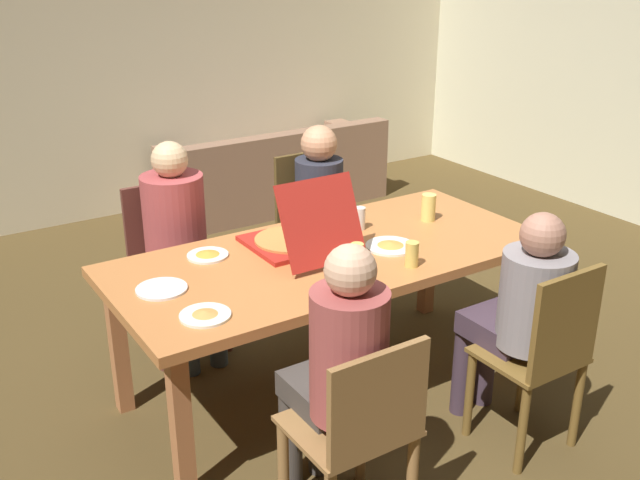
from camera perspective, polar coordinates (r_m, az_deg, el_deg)
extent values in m
plane|color=#4B3A1D|center=(4.04, 0.78, -11.14)|extent=(20.00, 20.00, 0.00)
cube|color=beige|center=(6.44, -16.13, 14.23)|extent=(7.14, 0.12, 2.85)
cube|color=beige|center=(6.68, 22.80, 13.67)|extent=(0.12, 5.61, 2.85)
cube|color=#BD723B|center=(3.68, 0.84, -1.31)|extent=(2.19, 0.99, 0.05)
cube|color=#B46E43|center=(3.17, -10.66, -14.05)|extent=(0.08, 0.08, 0.73)
cube|color=#B46E43|center=(4.18, 15.32, -5.01)|extent=(0.08, 0.08, 0.73)
cube|color=#B46E43|center=(3.80, -15.29, -7.90)|extent=(0.08, 0.08, 0.73)
cube|color=#B46E43|center=(4.68, 8.32, -1.44)|extent=(0.08, 0.08, 0.73)
cylinder|color=olive|center=(3.14, -2.84, -17.17)|extent=(0.05, 0.05, 0.45)
cylinder|color=olive|center=(3.31, 3.20, -14.85)|extent=(0.05, 0.05, 0.45)
cube|color=olive|center=(2.96, 2.16, -14.12)|extent=(0.45, 0.41, 0.02)
cube|color=olive|center=(2.71, 4.57, -12.42)|extent=(0.43, 0.03, 0.41)
cylinder|color=#413B36|center=(3.28, -2.28, -14.97)|extent=(0.10, 0.10, 0.47)
cylinder|color=#413B36|center=(3.34, -0.03, -14.16)|extent=(0.10, 0.10, 0.47)
cube|color=#413B36|center=(3.04, 0.34, -11.65)|extent=(0.27, 0.33, 0.11)
cylinder|color=#9B4542|center=(2.79, 2.25, -8.83)|extent=(0.30, 0.30, 0.52)
sphere|color=#E1AF8C|center=(2.63, 2.36, -2.35)|extent=(0.19, 0.19, 0.19)
cylinder|color=brown|center=(4.79, 2.91, -2.45)|extent=(0.05, 0.05, 0.45)
cylinder|color=brown|center=(4.60, -0.80, -3.48)|extent=(0.05, 0.05, 0.45)
cylinder|color=brown|center=(5.05, 0.59, -1.06)|extent=(0.05, 0.05, 0.45)
cylinder|color=brown|center=(4.88, -3.00, -1.97)|extent=(0.05, 0.05, 0.45)
cube|color=brown|center=(4.73, -0.08, 0.40)|extent=(0.43, 0.42, 0.02)
cube|color=brown|center=(4.80, -1.33, 3.93)|extent=(0.41, 0.03, 0.49)
cylinder|color=#323942|center=(4.61, 2.99, -3.35)|extent=(0.10, 0.10, 0.47)
cylinder|color=#323942|center=(4.53, 1.45, -3.79)|extent=(0.10, 0.10, 0.47)
cube|color=#323942|center=(4.57, 1.13, 0.40)|extent=(0.27, 0.36, 0.11)
cylinder|color=#2C2D39|center=(4.64, -0.08, 3.62)|extent=(0.30, 0.30, 0.44)
sphere|color=tan|center=(4.54, -0.08, 7.47)|extent=(0.23, 0.23, 0.23)
cylinder|color=brown|center=(3.63, 11.47, -11.56)|extent=(0.04, 0.04, 0.45)
cylinder|color=brown|center=(3.86, 15.40, -9.76)|extent=(0.04, 0.04, 0.45)
cylinder|color=brown|center=(3.45, 15.35, -13.96)|extent=(0.04, 0.04, 0.45)
cylinder|color=brown|center=(3.69, 19.23, -11.86)|extent=(0.04, 0.04, 0.45)
cube|color=brown|center=(3.53, 15.77, -8.54)|extent=(0.42, 0.39, 0.02)
cube|color=brown|center=(3.32, 18.48, -6.16)|extent=(0.40, 0.03, 0.46)
cylinder|color=#3E2E39|center=(3.78, 10.94, -9.86)|extent=(0.10, 0.10, 0.47)
cylinder|color=#3E2E39|center=(3.88, 12.66, -9.14)|extent=(0.10, 0.10, 0.47)
cube|color=#3E2E39|center=(3.60, 13.86, -6.62)|extent=(0.29, 0.34, 0.11)
cylinder|color=gray|center=(3.40, 16.25, -4.45)|extent=(0.32, 0.32, 0.44)
sphere|color=#A9745E|center=(3.28, 16.82, 0.39)|extent=(0.20, 0.20, 0.20)
cylinder|color=brown|center=(4.27, -7.21, -5.78)|extent=(0.05, 0.05, 0.45)
cylinder|color=brown|center=(4.15, -12.14, -7.08)|extent=(0.05, 0.05, 0.45)
cylinder|color=brown|center=(4.58, -9.29, -3.89)|extent=(0.05, 0.05, 0.45)
cylinder|color=brown|center=(4.46, -13.92, -5.03)|extent=(0.05, 0.05, 0.45)
cube|color=brown|center=(4.26, -10.86, -2.58)|extent=(0.46, 0.44, 0.02)
cube|color=brown|center=(4.35, -12.14, 1.35)|extent=(0.44, 0.03, 0.47)
cylinder|color=#34404A|center=(4.14, -7.95, -6.64)|extent=(0.10, 0.10, 0.47)
cylinder|color=#34404A|center=(4.08, -10.10, -7.22)|extent=(0.10, 0.10, 0.47)
cube|color=#34404A|center=(4.10, -10.07, -2.60)|extent=(0.31, 0.32, 0.11)
cylinder|color=#A74344|center=(4.14, -11.18, 1.45)|extent=(0.34, 0.34, 0.52)
sphere|color=#D5B284|center=(4.03, -11.54, 6.10)|extent=(0.20, 0.20, 0.20)
cube|color=#AF241B|center=(3.76, -2.29, -0.19)|extent=(0.42, 0.42, 0.02)
cylinder|color=#C3813E|center=(3.75, -2.29, 0.06)|extent=(0.37, 0.37, 0.01)
cube|color=#AF241B|center=(3.45, 0.11, 1.40)|extent=(0.42, 0.17, 0.39)
cylinder|color=white|center=(3.74, 5.46, -0.47)|extent=(0.25, 0.25, 0.01)
cone|color=gold|center=(3.74, 5.47, -0.28)|extent=(0.13, 0.13, 0.02)
cylinder|color=white|center=(3.35, -12.13, -3.71)|extent=(0.23, 0.23, 0.01)
cylinder|color=white|center=(3.09, -8.85, -5.76)|extent=(0.21, 0.21, 0.01)
cone|color=#CD8E44|center=(3.08, -8.87, -5.53)|extent=(0.11, 0.11, 0.02)
cylinder|color=white|center=(3.66, -8.66, -1.18)|extent=(0.20, 0.20, 0.01)
cone|color=gold|center=(3.65, -8.67, -0.98)|extent=(0.12, 0.12, 0.02)
cylinder|color=#DDC15A|center=(3.52, 7.11, -1.10)|extent=(0.06, 0.06, 0.12)
cylinder|color=#E0CD66|center=(4.11, 8.37, 2.51)|extent=(0.08, 0.08, 0.15)
cylinder|color=#E4C85E|center=(3.44, 2.87, -1.36)|extent=(0.06, 0.06, 0.14)
cylinder|color=silver|center=(3.95, 3.08, 1.68)|extent=(0.06, 0.06, 0.12)
cube|color=#8C6750|center=(6.66, -3.59, 4.53)|extent=(1.96, 0.78, 0.41)
cube|color=#8C6750|center=(6.31, -2.28, 6.94)|extent=(1.96, 0.16, 0.31)
cube|color=#8C6750|center=(6.22, -10.77, 5.74)|extent=(0.20, 0.74, 0.18)
cube|color=#8C6750|center=(7.04, 2.66, 8.01)|extent=(0.20, 0.74, 0.18)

